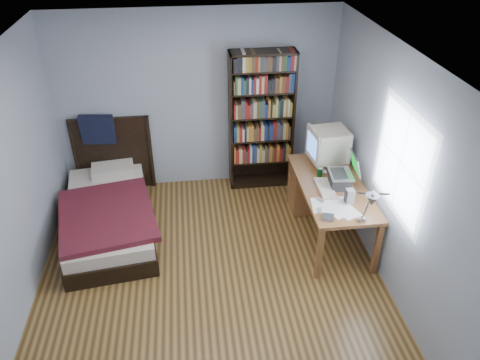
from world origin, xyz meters
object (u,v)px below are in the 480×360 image
(bed, at_px, (109,209))
(bookshelf, at_px, (261,121))
(crt_monitor, at_px, (328,145))
(laptop, at_px, (342,177))
(keyboard, at_px, (325,188))
(soda_can, at_px, (320,172))
(speaker, at_px, (350,196))
(desk, at_px, (320,187))
(desk_lamp, at_px, (371,202))

(bed, bearing_deg, bookshelf, 21.26)
(crt_monitor, height_order, laptop, crt_monitor)
(laptop, height_order, keyboard, laptop)
(keyboard, distance_m, soda_can, 0.30)
(soda_can, bearing_deg, speaker, -73.50)
(desk, xyz_separation_m, crt_monitor, (0.05, 0.03, 0.59))
(laptop, relative_size, bed, 0.19)
(desk_lamp, relative_size, soda_can, 5.86)
(soda_can, height_order, bookshelf, bookshelf)
(desk_lamp, distance_m, soda_can, 1.42)
(laptop, relative_size, keyboard, 0.93)
(desk_lamp, relative_size, bookshelf, 0.34)
(desk, height_order, crt_monitor, crt_monitor)
(speaker, distance_m, bookshelf, 1.85)
(speaker, bearing_deg, soda_can, 105.38)
(desk, relative_size, laptop, 3.86)
(bookshelf, relative_size, bed, 0.91)
(soda_can, bearing_deg, desk_lamp, -86.89)
(crt_monitor, bearing_deg, desk, -148.65)
(desk, bearing_deg, bookshelf, 126.63)
(keyboard, xyz_separation_m, bookshelf, (-0.54, 1.40, 0.24))
(speaker, distance_m, bed, 2.98)
(crt_monitor, height_order, bed, crt_monitor)
(speaker, xyz_separation_m, bookshelf, (-0.72, 1.69, 0.17))
(desk, relative_size, bookshelf, 0.81)
(crt_monitor, distance_m, bed, 2.87)
(desk, relative_size, bed, 0.74)
(desk_lamp, height_order, bookshelf, bookshelf)
(laptop, bearing_deg, speaker, -92.70)
(bookshelf, bearing_deg, desk_lamp, -75.75)
(desk_lamp, bearing_deg, keyboard, 94.63)
(speaker, bearing_deg, bookshelf, 111.98)
(crt_monitor, xyz_separation_m, keyboard, (-0.17, -0.56, -0.27))
(desk_lamp, relative_size, speaker, 3.83)
(keyboard, bearing_deg, speaker, -57.57)
(keyboard, xyz_separation_m, speaker, (0.19, -0.30, 0.07))
(desk, bearing_deg, keyboard, -101.94)
(keyboard, xyz_separation_m, soda_can, (0.01, 0.30, 0.04))
(crt_monitor, xyz_separation_m, laptop, (0.04, -0.50, -0.17))
(crt_monitor, bearing_deg, laptop, -85.70)
(bookshelf, bearing_deg, crt_monitor, -50.05)
(laptop, distance_m, speaker, 0.36)
(keyboard, relative_size, bed, 0.21)
(bed, bearing_deg, crt_monitor, -0.65)
(laptop, bearing_deg, crt_monitor, 94.30)
(desk, bearing_deg, soda_can, -113.33)
(desk_lamp, bearing_deg, speaker, 82.17)
(desk, relative_size, speaker, 9.22)
(laptop, xyz_separation_m, keyboard, (-0.20, -0.06, -0.10))
(laptop, bearing_deg, desk_lamp, -96.19)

